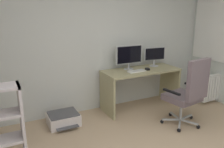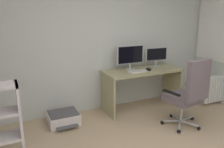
% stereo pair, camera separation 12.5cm
% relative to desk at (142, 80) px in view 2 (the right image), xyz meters
% --- Properties ---
extents(wall_back, '(4.82, 0.10, 2.73)m').
position_rel_desk_xyz_m(wall_back, '(-0.82, 0.39, 0.81)').
color(wall_back, silver).
rests_on(wall_back, ground).
extents(desk, '(1.45, 0.59, 0.75)m').
position_rel_desk_xyz_m(desk, '(0.00, 0.00, 0.00)').
color(desk, tan).
rests_on(desk, ground).
extents(monitor_main, '(0.53, 0.18, 0.45)m').
position_rel_desk_xyz_m(monitor_main, '(-0.20, 0.12, 0.47)').
color(monitor_main, '#B2B5B7').
rests_on(monitor_main, desk).
extents(monitor_secondary, '(0.45, 0.18, 0.37)m').
position_rel_desk_xyz_m(monitor_secondary, '(0.38, 0.12, 0.43)').
color(monitor_secondary, '#B2B5B7').
rests_on(monitor_secondary, desk).
extents(keyboard, '(0.35, 0.16, 0.02)m').
position_rel_desk_xyz_m(keyboard, '(-0.16, -0.09, 0.21)').
color(keyboard, silver).
rests_on(keyboard, desk).
extents(computer_mouse, '(0.08, 0.11, 0.03)m').
position_rel_desk_xyz_m(computer_mouse, '(0.09, -0.08, 0.22)').
color(computer_mouse, black).
rests_on(computer_mouse, desk).
extents(office_chair, '(0.64, 0.65, 1.14)m').
position_rel_desk_xyz_m(office_chair, '(0.24, -0.98, 0.05)').
color(office_chair, '#B7BABC').
rests_on(office_chair, ground).
extents(printer, '(0.50, 0.48, 0.21)m').
position_rel_desk_xyz_m(printer, '(-1.52, -0.04, -0.45)').
color(printer, silver).
rests_on(printer, ground).
extents(radiator, '(0.70, 0.10, 0.53)m').
position_rel_desk_xyz_m(radiator, '(1.49, -0.47, -0.23)').
color(radiator, white).
rests_on(radiator, ground).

